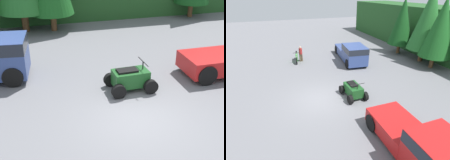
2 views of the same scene
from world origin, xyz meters
The scene contains 2 objects.
ground_plane centered at (0.00, 0.00, 0.00)m, with size 80.00×80.00×0.00m, color slate.
quad_atv centered at (0.44, 2.28, 0.50)m, with size 2.07×1.43×1.25m.
Camera 1 is at (-3.41, -8.93, 6.34)m, focal length 50.00 mm.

